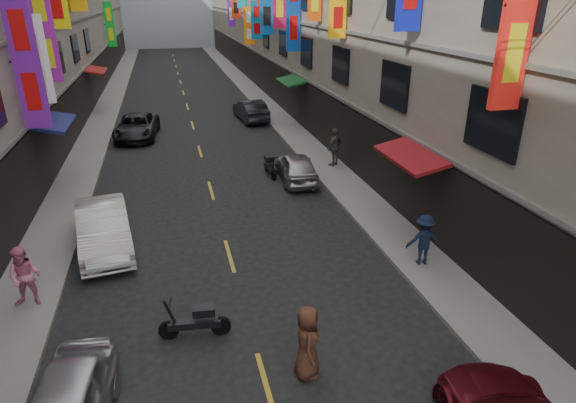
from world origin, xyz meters
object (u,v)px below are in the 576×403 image
car_right_far (251,110)px  pedestrian_crossing (307,342)px  pedestrian_rnear (424,240)px  pedestrian_rfar (335,147)px  car_left_mid (104,228)px  car_right_mid (296,167)px  scooter_far_right (270,166)px  car_left_far (137,127)px  pedestrian_lfar (25,277)px  scooter_crossing (196,322)px

car_right_far → pedestrian_crossing: pedestrian_crossing is taller
pedestrian_rnear → pedestrian_crossing: pedestrian_crossing is taller
pedestrian_rfar → car_left_mid: bearing=-6.7°
car_right_mid → pedestrian_rfar: pedestrian_rfar is taller
scooter_far_right → car_left_far: car_left_far is taller
scooter_far_right → pedestrian_rfar: pedestrian_rfar is taller
pedestrian_crossing → pedestrian_lfar: bearing=68.2°
pedestrian_rnear → car_left_far: bearing=-52.8°
pedestrian_rfar → pedestrian_lfar: bearing=0.3°
car_left_mid → car_right_far: car_left_mid is taller
car_left_far → car_right_far: size_ratio=1.13×
car_right_mid → pedestrian_rfar: 2.66m
scooter_far_right → car_right_far: (1.03, 11.03, 0.28)m
pedestrian_lfar → pedestrian_crossing: size_ratio=0.98×
pedestrian_rfar → car_left_far: bearing=-76.9°
pedestrian_lfar → pedestrian_crossing: pedestrian_lfar is taller
car_left_mid → pedestrian_rnear: pedestrian_rnear is taller
scooter_far_right → pedestrian_rnear: pedestrian_rnear is taller
car_left_far → pedestrian_rfar: size_ratio=2.61×
pedestrian_rnear → car_right_mid: bearing=-67.9°
pedestrian_crossing → pedestrian_rnear: bearing=-41.8°
scooter_crossing → car_left_mid: bearing=32.3°
pedestrian_rnear → pedestrian_rfar: (0.47, 9.72, 0.12)m
scooter_crossing → pedestrian_crossing: bearing=-123.6°
car_right_far → pedestrian_rfar: pedestrian_rfar is taller
pedestrian_rfar → pedestrian_crossing: size_ratio=1.06×
pedestrian_lfar → car_left_mid: bearing=69.1°
pedestrian_rnear → pedestrian_crossing: (-4.87, -3.68, -0.05)m
pedestrian_lfar → pedestrian_crossing: bearing=-25.4°
scooter_far_right → car_right_mid: 1.45m
car_left_far → pedestrian_lfar: pedestrian_lfar is taller
car_right_far → pedestrian_rfar: 11.02m
pedestrian_crossing → car_left_far: bearing=22.6°
pedestrian_rfar → pedestrian_crossing: (-5.34, -13.40, -0.17)m
pedestrian_lfar → pedestrian_rnear: bearing=4.5°
car_right_mid → pedestrian_rnear: 8.67m
pedestrian_lfar → pedestrian_rfar: (11.99, 9.11, 0.07)m
car_right_far → pedestrian_rnear: pedestrian_rnear is taller
pedestrian_lfar → scooter_far_right: bearing=53.2°
car_left_mid → car_right_far: bearing=56.4°
scooter_far_right → pedestrian_crossing: size_ratio=1.01×
car_right_mid → pedestrian_lfar: (-9.68, -7.86, 0.34)m
scooter_far_right → pedestrian_rnear: 9.90m
car_left_mid → pedestrian_rnear: (9.84, -3.71, 0.19)m
pedestrian_lfar → pedestrian_rfar: size_ratio=0.93×
scooter_far_right → car_right_far: size_ratio=0.41×
car_left_mid → pedestrian_lfar: pedestrian_lfar is taller
car_right_far → pedestrian_crossing: size_ratio=2.43×
pedestrian_rnear → pedestrian_rfar: bearing=-82.9°
scooter_crossing → scooter_far_right: same height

